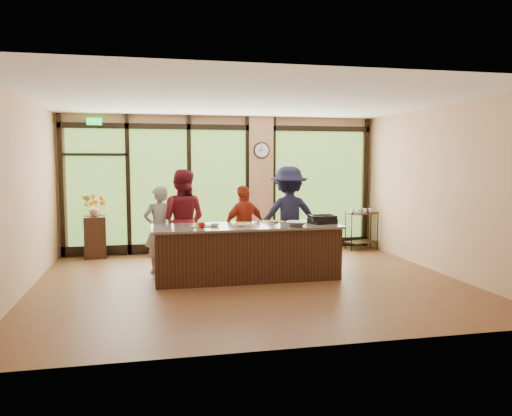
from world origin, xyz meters
name	(u,v)px	position (x,y,z in m)	size (l,w,h in m)	color
floor	(250,282)	(0.00, 0.00, 0.00)	(7.00, 7.00, 0.00)	brown
ceiling	(250,100)	(0.00, 0.00, 3.00)	(7.00, 7.00, 0.00)	silver
back_wall	(223,184)	(0.00, 3.00, 1.50)	(7.00, 7.00, 0.00)	tan
left_wall	(21,196)	(-3.50, 0.00, 1.50)	(6.00, 6.00, 0.00)	tan
right_wall	(441,190)	(3.50, 0.00, 1.50)	(6.00, 6.00, 0.00)	tan
window_wall	(231,189)	(0.16, 2.95, 1.39)	(6.90, 0.12, 3.00)	tan
island_base	(246,253)	(0.00, 0.30, 0.44)	(3.10, 1.00, 0.88)	black
countertop	(246,226)	(0.00, 0.30, 0.90)	(3.20, 1.10, 0.04)	#6D635A
wall_clock	(262,150)	(0.85, 2.87, 2.25)	(0.36, 0.04, 0.36)	black
cook_left	(159,229)	(-1.45, 1.06, 0.79)	(0.58, 0.38, 1.58)	gray
cook_midleft	(182,220)	(-1.04, 1.16, 0.93)	(0.91, 0.71, 1.87)	maroon
cook_midright	(244,227)	(0.11, 1.07, 0.79)	(0.92, 0.38, 1.57)	maroon
cook_right	(289,217)	(0.96, 1.03, 0.96)	(1.24, 0.71, 1.92)	#161832
roasting_pan	(322,221)	(1.35, 0.27, 0.96)	(0.44, 0.34, 0.08)	black
mixing_bowl	(297,224)	(0.80, -0.03, 0.96)	(0.35, 0.35, 0.09)	silver
cutting_board_left	(202,226)	(-0.76, 0.28, 0.93)	(0.37, 0.28, 0.01)	#3D7C2D
cutting_board_center	(242,224)	(-0.06, 0.46, 0.93)	(0.36, 0.27, 0.01)	gold
cutting_board_right	(272,221)	(0.54, 0.68, 0.93)	(0.39, 0.29, 0.01)	gold
prep_bowl_near	(215,225)	(-0.55, 0.25, 0.94)	(0.15, 0.15, 0.05)	silver
prep_bowl_mid	(241,225)	(-0.12, 0.16, 0.94)	(0.13, 0.13, 0.04)	silver
prep_bowl_far	(275,222)	(0.56, 0.55, 0.94)	(0.12, 0.12, 0.03)	silver
red_ramekin	(202,225)	(-0.79, 0.08, 0.97)	(0.12, 0.12, 0.09)	#B31114
flower_stand	(95,237)	(-2.74, 2.75, 0.44)	(0.44, 0.44, 0.87)	black
flower_vase	(94,209)	(-2.74, 2.75, 1.01)	(0.27, 0.27, 0.29)	#997953
bar_cart	(361,225)	(3.10, 2.49, 0.56)	(0.78, 0.61, 0.94)	black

